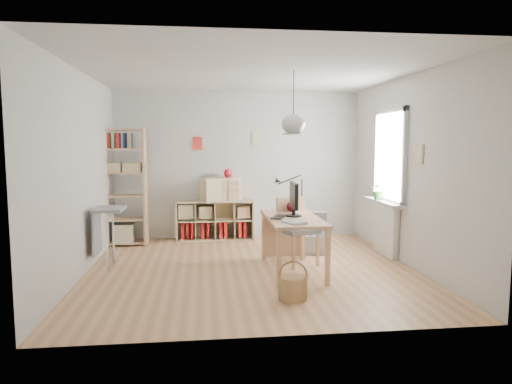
{
  "coord_description": "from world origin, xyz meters",
  "views": [
    {
      "loc": [
        -0.65,
        -6.18,
        1.74
      ],
      "look_at": [
        0.1,
        0.3,
        1.05
      ],
      "focal_mm": 32.0,
      "sensor_mm": 36.0,
      "label": 1
    }
  ],
  "objects": [
    {
      "name": "keyboard",
      "position": [
        0.36,
        -0.17,
        0.76
      ],
      "size": [
        0.28,
        0.41,
        0.02
      ],
      "primitive_type": "cube",
      "rotation": [
        0.0,
        0.0,
        -0.39
      ],
      "color": "black",
      "rests_on": "desk"
    },
    {
      "name": "side_table",
      "position": [
        -2.04,
        0.35,
        0.67
      ],
      "size": [
        0.4,
        0.55,
        0.85
      ],
      "color": "gray",
      "rests_on": "ground"
    },
    {
      "name": "drawer_chest",
      "position": [
        -0.34,
        2.04,
        0.92
      ],
      "size": [
        0.78,
        0.58,
        0.41
      ],
      "primitive_type": "cube",
      "rotation": [
        0.0,
        0.0,
        0.41
      ],
      "color": "beige",
      "rests_on": "cube_shelf"
    },
    {
      "name": "ground",
      "position": [
        0.0,
        0.0,
        0.0
      ],
      "size": [
        4.5,
        4.5,
        0.0
      ],
      "primitive_type": "plane",
      "color": "tan",
      "rests_on": "ground"
    },
    {
      "name": "chair",
      "position": [
        0.67,
        0.23,
        0.55
      ],
      "size": [
        0.61,
        0.61,
        0.97
      ],
      "rotation": [
        0.0,
        0.0,
        0.36
      ],
      "color": "gray",
      "rests_on": "ground"
    },
    {
      "name": "yarn_ball",
      "position": [
        0.63,
        0.3,
        0.83
      ],
      "size": [
        0.16,
        0.16,
        0.16
      ],
      "primitive_type": "sphere",
      "color": "#45090F",
      "rests_on": "desk"
    },
    {
      "name": "storage_chest",
      "position": [
        1.02,
        0.92,
        0.2
      ],
      "size": [
        0.75,
        0.8,
        0.63
      ],
      "rotation": [
        0.0,
        0.0,
        -0.27
      ],
      "color": "beige",
      "rests_on": "ground"
    },
    {
      "name": "window_unit",
      "position": [
        2.23,
        0.6,
        1.55
      ],
      "size": [
        0.07,
        1.16,
        1.46
      ],
      "color": "white",
      "rests_on": "ground"
    },
    {
      "name": "room_shell",
      "position": [
        0.55,
        -0.15,
        2.0
      ],
      "size": [
        4.5,
        4.5,
        4.5
      ],
      "color": "silver",
      "rests_on": "ground"
    },
    {
      "name": "cube_shelf",
      "position": [
        -0.47,
        2.08,
        0.3
      ],
      "size": [
        1.4,
        0.38,
        0.72
      ],
      "color": "beige",
      "rests_on": "ground"
    },
    {
      "name": "monitor",
      "position": [
        0.57,
        -0.1,
        1.01
      ],
      "size": [
        0.21,
        0.54,
        0.47
      ],
      "rotation": [
        0.0,
        0.0,
        -0.06
      ],
      "color": "black",
      "rests_on": "desk"
    },
    {
      "name": "potted_plant",
      "position": [
        2.12,
        0.74,
        1.01
      ],
      "size": [
        0.28,
        0.25,
        0.3
      ],
      "primitive_type": "imported",
      "rotation": [
        0.0,
        0.0,
        0.03
      ],
      "color": "#2F6525",
      "rests_on": "windowsill"
    },
    {
      "name": "desk",
      "position": [
        0.55,
        -0.15,
        0.66
      ],
      "size": [
        0.7,
        1.5,
        0.75
      ],
      "color": "tan",
      "rests_on": "ground"
    },
    {
      "name": "task_lamp",
      "position": [
        0.59,
        0.45,
        1.09
      ],
      "size": [
        0.46,
        0.17,
        0.49
      ],
      "color": "black",
      "rests_on": "desk"
    },
    {
      "name": "windowsill",
      "position": [
        2.14,
        0.6,
        0.83
      ],
      "size": [
        0.22,
        1.2,
        0.06
      ],
      "primitive_type": "cube",
      "color": "silver",
      "rests_on": "radiator"
    },
    {
      "name": "paper_tray",
      "position": [
        0.47,
        -0.66,
        0.76
      ],
      "size": [
        0.31,
        0.33,
        0.03
      ],
      "primitive_type": "cube",
      "rotation": [
        0.0,
        0.0,
        0.42
      ],
      "color": "silver",
      "rests_on": "desk"
    },
    {
      "name": "red_vase",
      "position": [
        -0.21,
        2.04,
        1.21
      ],
      "size": [
        0.14,
        0.14,
        0.17
      ],
      "primitive_type": "ellipsoid",
      "color": "#AA0E1A",
      "rests_on": "drawer_chest"
    },
    {
      "name": "radiator",
      "position": [
        2.19,
        0.6,
        0.4
      ],
      "size": [
        0.1,
        0.8,
        0.8
      ],
      "primitive_type": "cube",
      "color": "silver",
      "rests_on": "ground"
    },
    {
      "name": "tall_bookshelf",
      "position": [
        -2.04,
        1.8,
        1.09
      ],
      "size": [
        0.8,
        0.38,
        2.0
      ],
      "color": "tan",
      "rests_on": "ground"
    },
    {
      "name": "wicker_basket",
      "position": [
        0.33,
        -1.3,
        0.14
      ],
      "size": [
        0.32,
        0.32,
        0.44
      ],
      "rotation": [
        0.0,
        0.0,
        -0.19
      ],
      "color": "#AA7E4D",
      "rests_on": "ground"
    }
  ]
}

